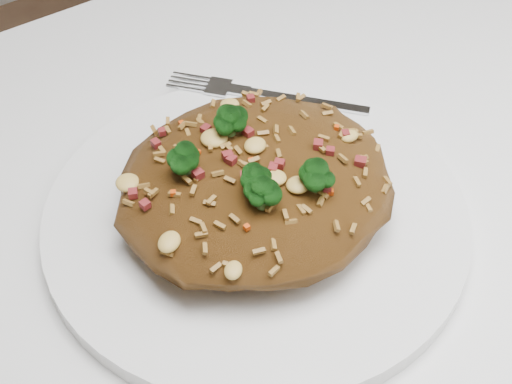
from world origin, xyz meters
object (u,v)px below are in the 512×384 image
Objects in this scene: dining_table at (356,341)px; fried_rice at (256,175)px; plate at (256,215)px; fork at (277,96)px.

fried_rice is (-0.04, 0.07, 0.14)m from dining_table.
plate is at bearing 116.57° from dining_table.
dining_table is at bearing -54.91° from fork.
plate is 0.12m from fork.
fork is (0.08, 0.08, 0.01)m from plate.
dining_table is 0.16m from fried_rice.
fried_rice reaches higher than plate.
dining_table is 0.20m from fork.
fork is at bearing 45.42° from fried_rice.
fried_rice is 0.12m from fork.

